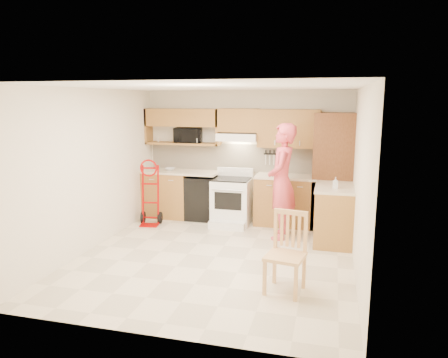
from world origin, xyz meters
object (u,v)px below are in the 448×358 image
at_px(person, 282,182).
at_px(dining_chair, 285,253).
at_px(microwave, 188,135).
at_px(hand_truck, 150,196).
at_px(range, 231,198).

bearing_deg(person, dining_chair, 7.74).
xyz_separation_m(microwave, hand_truck, (-0.51, -0.79, -1.08)).
xyz_separation_m(range, dining_chair, (1.31, -2.61, -0.02)).
xyz_separation_m(range, hand_truck, (-1.47, -0.39, 0.04)).
xyz_separation_m(hand_truck, dining_chair, (2.78, -2.22, -0.06)).
height_order(hand_truck, dining_chair, hand_truck).
bearing_deg(microwave, dining_chair, -60.48).
xyz_separation_m(person, dining_chair, (0.30, -2.08, -0.48)).
bearing_deg(microwave, hand_truck, -130.37).
distance_m(microwave, person, 2.27).
relative_size(microwave, dining_chair, 0.53).
relative_size(range, dining_chair, 1.05).
distance_m(microwave, range, 1.53).
height_order(microwave, dining_chair, microwave).
distance_m(microwave, dining_chair, 3.94).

